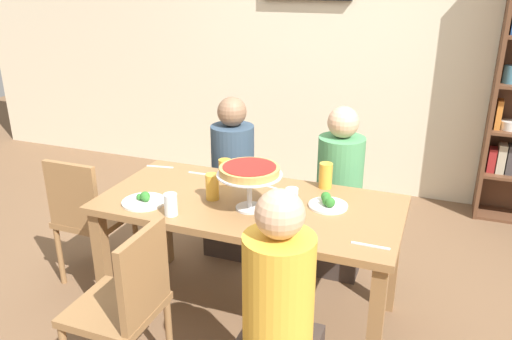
{
  "coord_description": "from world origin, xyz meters",
  "views": [
    {
      "loc": [
        0.95,
        -2.38,
        1.92
      ],
      "look_at": [
        0.0,
        0.1,
        0.89
      ],
      "focal_mm": 35.63,
      "sensor_mm": 36.0,
      "label": 1
    }
  ],
  "objects_px": {
    "salad_plate_near_diner": "(144,201)",
    "cutlery_fork_far": "(370,246)",
    "chair_near_left": "(127,302)",
    "water_glass_clear_near": "(240,167)",
    "salad_plate_spare": "(328,203)",
    "chair_head_west": "(87,214)",
    "dining_table": "(250,217)",
    "beer_glass_amber_tall": "(225,170)",
    "water_glass_clear_spare": "(292,198)",
    "beer_glass_amber_spare": "(212,187)",
    "salad_plate_far_diner": "(277,233)",
    "diner_far_left": "(233,188)",
    "cutlery_fork_near": "(264,185)",
    "cutlery_knife_near": "(160,167)",
    "diner_far_right": "(338,203)",
    "beer_glass_amber_short": "(326,176)",
    "diner_near_right": "(278,332)",
    "deep_dish_pizza_stand": "(249,173)",
    "cutlery_knife_far": "(202,174)",
    "water_glass_clear_far": "(171,205)"
  },
  "relations": [
    {
      "from": "diner_far_right",
      "to": "cutlery_knife_near",
      "type": "bearing_deg",
      "value": -70.32
    },
    {
      "from": "salad_plate_near_diner",
      "to": "salad_plate_far_diner",
      "type": "xyz_separation_m",
      "value": [
        0.8,
        -0.1,
        0.0
      ]
    },
    {
      "from": "salad_plate_far_diner",
      "to": "beer_glass_amber_short",
      "type": "bearing_deg",
      "value": 83.62
    },
    {
      "from": "salad_plate_far_diner",
      "to": "cutlery_fork_near",
      "type": "height_order",
      "value": "salad_plate_far_diner"
    },
    {
      "from": "diner_far_left",
      "to": "diner_near_right",
      "type": "distance_m",
      "value": 1.58
    },
    {
      "from": "chair_head_west",
      "to": "cutlery_fork_near",
      "type": "bearing_deg",
      "value": 14.28
    },
    {
      "from": "water_glass_clear_near",
      "to": "water_glass_clear_far",
      "type": "distance_m",
      "value": 0.65
    },
    {
      "from": "salad_plate_near_diner",
      "to": "salad_plate_far_diner",
      "type": "height_order",
      "value": "salad_plate_near_diner"
    },
    {
      "from": "salad_plate_near_diner",
      "to": "water_glass_clear_spare",
      "type": "bearing_deg",
      "value": 17.01
    },
    {
      "from": "cutlery_fork_far",
      "to": "cutlery_fork_near",
      "type": "bearing_deg",
      "value": 145.12
    },
    {
      "from": "chair_near_left",
      "to": "salad_plate_near_diner",
      "type": "distance_m",
      "value": 0.61
    },
    {
      "from": "chair_near_left",
      "to": "water_glass_clear_near",
      "type": "height_order",
      "value": "chair_near_left"
    },
    {
      "from": "dining_table",
      "to": "cutlery_knife_far",
      "type": "xyz_separation_m",
      "value": [
        -0.43,
        0.27,
        0.1
      ]
    },
    {
      "from": "dining_table",
      "to": "salad_plate_spare",
      "type": "relative_size",
      "value": 7.85
    },
    {
      "from": "diner_far_left",
      "to": "salad_plate_near_diner",
      "type": "height_order",
      "value": "diner_far_left"
    },
    {
      "from": "salad_plate_far_diner",
      "to": "cutlery_knife_far",
      "type": "relative_size",
      "value": 1.13
    },
    {
      "from": "salad_plate_near_diner",
      "to": "cutlery_fork_near",
      "type": "height_order",
      "value": "salad_plate_near_diner"
    },
    {
      "from": "chair_near_left",
      "to": "deep_dish_pizza_stand",
      "type": "height_order",
      "value": "deep_dish_pizza_stand"
    },
    {
      "from": "beer_glass_amber_tall",
      "to": "cutlery_knife_near",
      "type": "height_order",
      "value": "beer_glass_amber_tall"
    },
    {
      "from": "dining_table",
      "to": "diner_near_right",
      "type": "relative_size",
      "value": 1.45
    },
    {
      "from": "diner_far_left",
      "to": "beer_glass_amber_short",
      "type": "relative_size",
      "value": 7.61
    },
    {
      "from": "diner_near_right",
      "to": "deep_dish_pizza_stand",
      "type": "xyz_separation_m",
      "value": [
        -0.37,
        0.6,
        0.45
      ]
    },
    {
      "from": "beer_glass_amber_short",
      "to": "water_glass_clear_far",
      "type": "distance_m",
      "value": 0.93
    },
    {
      "from": "chair_head_west",
      "to": "salad_plate_near_diner",
      "type": "relative_size",
      "value": 3.65
    },
    {
      "from": "diner_far_left",
      "to": "chair_near_left",
      "type": "height_order",
      "value": "diner_far_left"
    },
    {
      "from": "salad_plate_near_diner",
      "to": "cutlery_fork_far",
      "type": "relative_size",
      "value": 1.32
    },
    {
      "from": "diner_near_right",
      "to": "salad_plate_spare",
      "type": "distance_m",
      "value": 0.82
    },
    {
      "from": "salad_plate_spare",
      "to": "chair_head_west",
      "type": "bearing_deg",
      "value": -175.27
    },
    {
      "from": "chair_head_west",
      "to": "diner_far_left",
      "type": "bearing_deg",
      "value": 45.35
    },
    {
      "from": "beer_glass_amber_tall",
      "to": "cutlery_knife_near",
      "type": "xyz_separation_m",
      "value": [
        -0.49,
        0.05,
        -0.06
      ]
    },
    {
      "from": "chair_near_left",
      "to": "beer_glass_amber_spare",
      "type": "relative_size",
      "value": 5.91
    },
    {
      "from": "beer_glass_amber_spare",
      "to": "salad_plate_far_diner",
      "type": "bearing_deg",
      "value": -30.82
    },
    {
      "from": "water_glass_clear_spare",
      "to": "salad_plate_spare",
      "type": "bearing_deg",
      "value": 22.93
    },
    {
      "from": "beer_glass_amber_tall",
      "to": "water_glass_clear_spare",
      "type": "relative_size",
      "value": 1.2
    },
    {
      "from": "salad_plate_near_diner",
      "to": "water_glass_clear_far",
      "type": "relative_size",
      "value": 2.02
    },
    {
      "from": "beer_glass_amber_short",
      "to": "water_glass_clear_far",
      "type": "bearing_deg",
      "value": -135.87
    },
    {
      "from": "salad_plate_far_diner",
      "to": "water_glass_clear_spare",
      "type": "height_order",
      "value": "water_glass_clear_spare"
    },
    {
      "from": "salad_plate_spare",
      "to": "diner_far_right",
      "type": "bearing_deg",
      "value": 95.64
    },
    {
      "from": "dining_table",
      "to": "cutlery_fork_far",
      "type": "xyz_separation_m",
      "value": [
        0.71,
        -0.26,
        0.1
      ]
    },
    {
      "from": "deep_dish_pizza_stand",
      "to": "water_glass_clear_spare",
      "type": "relative_size",
      "value": 3.12
    },
    {
      "from": "diner_near_right",
      "to": "water_glass_clear_far",
      "type": "distance_m",
      "value": 0.88
    },
    {
      "from": "salad_plate_spare",
      "to": "cutlery_fork_near",
      "type": "height_order",
      "value": "salad_plate_spare"
    },
    {
      "from": "water_glass_clear_near",
      "to": "cutlery_fork_far",
      "type": "bearing_deg",
      "value": -33.69
    },
    {
      "from": "beer_glass_amber_tall",
      "to": "diner_near_right",
      "type": "bearing_deg",
      "value": -54.77
    },
    {
      "from": "diner_near_right",
      "to": "deep_dish_pizza_stand",
      "type": "distance_m",
      "value": 0.84
    },
    {
      "from": "diner_near_right",
      "to": "deep_dish_pizza_stand",
      "type": "height_order",
      "value": "diner_near_right"
    },
    {
      "from": "chair_head_west",
      "to": "water_glass_clear_far",
      "type": "bearing_deg",
      "value": -18.59
    },
    {
      "from": "cutlery_knife_far",
      "to": "diner_near_right",
      "type": "bearing_deg",
      "value": 129.28
    },
    {
      "from": "diner_far_left",
      "to": "diner_far_right",
      "type": "height_order",
      "value": "same"
    },
    {
      "from": "beer_glass_amber_tall",
      "to": "cutlery_knife_far",
      "type": "height_order",
      "value": "beer_glass_amber_tall"
    }
  ]
}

